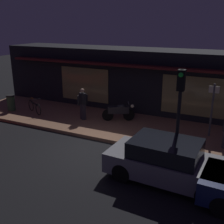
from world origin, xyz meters
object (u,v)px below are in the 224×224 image
(trash_bin, at_px, (11,103))
(parked_car_far, at_px, (168,161))
(motorcycle, at_px, (119,111))
(person_photographer, at_px, (83,103))
(traffic_light_pole, at_px, (179,103))
(bicycle_parked, at_px, (34,107))
(sign_post, at_px, (212,107))

(trash_bin, distance_m, parked_car_far, 10.60)
(parked_car_far, bearing_deg, motorcycle, 130.77)
(person_photographer, bearing_deg, traffic_light_pole, -26.74)
(person_photographer, xyz_separation_m, traffic_light_pole, (5.57, -2.81, 1.45))
(traffic_light_pole, bearing_deg, bicycle_parked, 163.63)
(sign_post, distance_m, traffic_light_pole, 3.58)
(motorcycle, relative_size, sign_post, 0.65)
(sign_post, bearing_deg, trash_bin, -174.45)
(bicycle_parked, relative_size, person_photographer, 0.90)
(bicycle_parked, distance_m, sign_post, 9.45)
(trash_bin, bearing_deg, motorcycle, 10.27)
(parked_car_far, bearing_deg, bicycle_parked, 158.38)
(parked_car_far, bearing_deg, sign_post, 79.36)
(bicycle_parked, distance_m, traffic_light_pole, 9.19)
(sign_post, bearing_deg, traffic_light_pole, -102.53)
(motorcycle, relative_size, bicycle_parked, 1.04)
(trash_bin, height_order, traffic_light_pole, traffic_light_pole)
(person_photographer, height_order, trash_bin, person_photographer)
(motorcycle, xyz_separation_m, trash_bin, (-6.38, -1.16, -0.03))
(motorcycle, xyz_separation_m, bicycle_parked, (-4.83, -0.94, -0.14))
(bicycle_parked, distance_m, trash_bin, 1.57)
(bicycle_parked, relative_size, sign_post, 0.63)
(bicycle_parked, distance_m, parked_car_far, 9.21)
(motorcycle, distance_m, person_photographer, 1.95)
(traffic_light_pole, bearing_deg, motorcycle, 137.49)
(trash_bin, bearing_deg, person_photographer, 6.19)
(sign_post, distance_m, trash_bin, 10.99)
(sign_post, xyz_separation_m, parked_car_far, (-0.80, -4.23, -0.81))
(bicycle_parked, bearing_deg, person_photographer, 5.25)
(sign_post, height_order, traffic_light_pole, traffic_light_pole)
(person_photographer, xyz_separation_m, parked_car_far, (5.52, -3.67, -0.32))
(sign_post, xyz_separation_m, traffic_light_pole, (-0.75, -3.37, 0.97))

